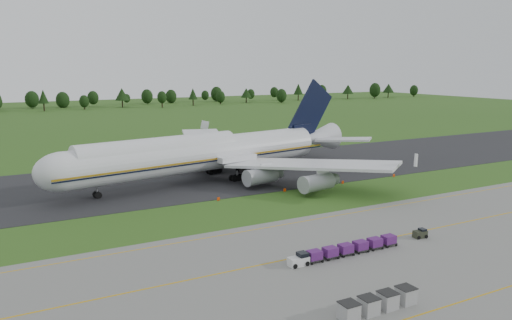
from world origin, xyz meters
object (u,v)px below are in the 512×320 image
aircraft (207,153)px  uld_row (378,303)px  edge_markers (315,186)px  utility_cart (420,234)px  baggage_train (344,250)px

aircraft → uld_row: aircraft is taller
uld_row → edge_markers: uld_row is taller
uld_row → edge_markers: 50.83m
utility_cart → uld_row: bearing=-145.3°
aircraft → utility_cart: size_ratio=38.07×
utility_cart → edge_markers: (3.95, 31.41, -0.27)m
aircraft → edge_markers: size_ratio=1.75×
aircraft → edge_markers: 23.49m
aircraft → uld_row: 61.76m
utility_cart → edge_markers: bearing=82.8°
utility_cart → uld_row: uld_row is taller
baggage_train → uld_row: bearing=-114.6°
baggage_train → utility_cart: (13.59, 0.35, -0.29)m
aircraft → utility_cart: 49.35m
aircraft → baggage_train: 48.15m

